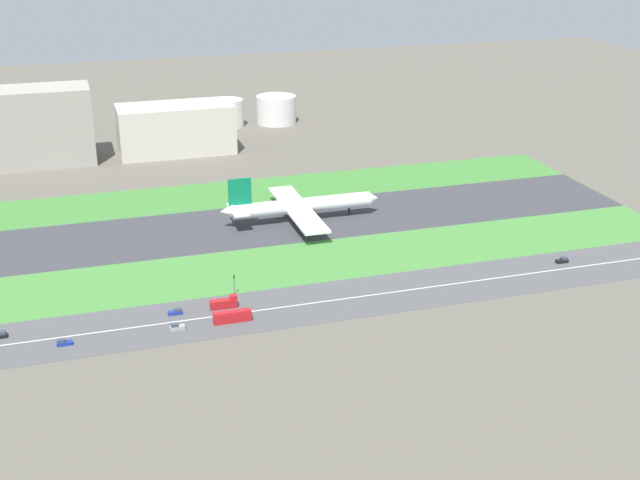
{
  "coord_description": "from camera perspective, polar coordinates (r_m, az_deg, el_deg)",
  "views": [
    {
      "loc": [
        -79.49,
        -301.89,
        117.11
      ],
      "look_at": [
        2.67,
        -36.5,
        6.0
      ],
      "focal_mm": 47.2,
      "sensor_mm": 36.0,
      "label": 1
    }
  ],
  "objects": [
    {
      "name": "airliner",
      "position": [
        332.52,
        -1.48,
        2.31
      ],
      "size": [
        65.0,
        56.0,
        19.7
      ],
      "color": "white",
      "rests_on": "runway"
    },
    {
      "name": "highway",
      "position": [
        269.1,
        1.76,
        -4.0
      ],
      "size": [
        280.0,
        28.0,
        0.1
      ],
      "primitive_type": "cube",
      "color": "#4C4C4F",
      "rests_on": "ground_plane"
    },
    {
      "name": "car_2",
      "position": [
        262.34,
        -20.87,
        -6.05
      ],
      "size": [
        4.4,
        1.8,
        2.0
      ],
      "color": "black",
      "rests_on": "highway"
    },
    {
      "name": "runway",
      "position": [
        333.41,
        -2.29,
        1.23
      ],
      "size": [
        280.0,
        46.0,
        0.1
      ],
      "primitive_type": "cube",
      "color": "#38383D",
      "rests_on": "ground_plane"
    },
    {
      "name": "car_4",
      "position": [
        307.15,
        16.12,
        -1.34
      ],
      "size": [
        4.4,
        1.8,
        2.0
      ],
      "color": "black",
      "rests_on": "highway"
    },
    {
      "name": "car_0",
      "position": [
        262.45,
        -9.75,
        -4.82
      ],
      "size": [
        4.4,
        1.8,
        2.0
      ],
      "color": "navy",
      "rests_on": "highway"
    },
    {
      "name": "traffic_light",
      "position": [
        270.85,
        -5.84,
        -2.94
      ],
      "size": [
        0.36,
        0.5,
        7.2
      ],
      "color": "#4C4C51",
      "rests_on": "highway"
    },
    {
      "name": "car_3",
      "position": [
        252.35,
        -16.98,
        -6.66
      ],
      "size": [
        4.4,
        1.8,
        2.0
      ],
      "rotation": [
        0.0,
        0.0,
        3.14
      ],
      "color": "navy",
      "rests_on": "highway"
    },
    {
      "name": "car_1",
      "position": [
        253.46,
        -9.7,
        -5.83
      ],
      "size": [
        4.4,
        1.8,
        2.0
      ],
      "rotation": [
        0.0,
        0.0,
        3.14
      ],
      "color": "#99999E",
      "rests_on": "highway"
    },
    {
      "name": "fuel_tank_centre",
      "position": [
        487.76,
        -2.99,
        8.82
      ],
      "size": [
        22.53,
        22.53,
        15.68
      ],
      "primitive_type": "cylinder",
      "color": "silver",
      "rests_on": "ground_plane"
    },
    {
      "name": "grass_median_south",
      "position": [
        296.79,
        -0.24,
        -1.43
      ],
      "size": [
        280.0,
        36.0,
        0.1
      ],
      "primitive_type": "cube",
      "color": "#427F38",
      "rests_on": "ground_plane"
    },
    {
      "name": "terminal_building",
      "position": [
        427.56,
        -18.28,
        7.36
      ],
      "size": [
        46.27,
        26.16,
        36.88
      ],
      "primitive_type": "cube",
      "color": "#9E998E",
      "rests_on": "ground_plane"
    },
    {
      "name": "truck_0",
      "position": [
        264.06,
        -6.5,
        -4.28
      ],
      "size": [
        8.4,
        2.5,
        4.0
      ],
      "color": "#B2191E",
      "rests_on": "highway"
    },
    {
      "name": "grass_median_north",
      "position": [
        370.94,
        -3.94,
        3.35
      ],
      "size": [
        280.0,
        36.0,
        0.1
      ],
      "primitive_type": "cube",
      "color": "#3D7A33",
      "rests_on": "ground_plane"
    },
    {
      "name": "fuel_tank_west",
      "position": [
        481.85,
        -6.26,
        8.55
      ],
      "size": [
        17.36,
        17.36,
        15.45
      ],
      "primitive_type": "cylinder",
      "color": "silver",
      "rests_on": "ground_plane"
    },
    {
      "name": "bus_0",
      "position": [
        255.25,
        -5.97,
        -5.18
      ],
      "size": [
        11.6,
        2.5,
        3.5
      ],
      "rotation": [
        0.0,
        0.0,
        3.14
      ],
      "color": "#B2191E",
      "rests_on": "highway"
    },
    {
      "name": "ground_plane",
      "position": [
        333.42,
        -2.29,
        1.22
      ],
      "size": [
        800.0,
        800.0,
        0.0
      ],
      "primitive_type": "plane",
      "color": "#5B564C"
    },
    {
      "name": "hangar_building",
      "position": [
        432.16,
        -9.75,
        7.43
      ],
      "size": [
        56.97,
        26.4,
        24.37
      ],
      "primitive_type": "cube",
      "color": "beige",
      "rests_on": "ground_plane"
    },
    {
      "name": "highway_centerline",
      "position": [
        269.07,
        1.76,
        -3.99
      ],
      "size": [
        266.0,
        0.5,
        0.01
      ],
      "primitive_type": "cube",
      "color": "silver",
      "rests_on": "highway"
    }
  ]
}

